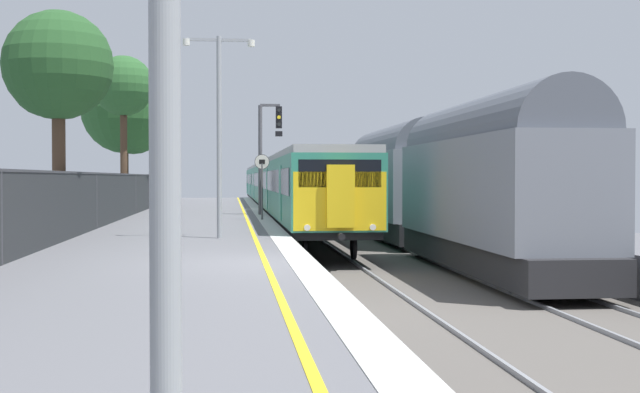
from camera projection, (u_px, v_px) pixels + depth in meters
ground at (412, 291)px, 17.09m from camera, size 17.40×110.00×1.21m
commuter_train_at_platform at (277, 184)px, 55.25m from camera, size 2.83×63.28×3.81m
freight_train_adjacent_track at (434, 179)px, 29.50m from camera, size 2.60×25.08×4.85m
signal_gantry at (266, 146)px, 38.34m from camera, size 1.10×0.24×5.07m
speed_limit_sign at (262, 178)px, 33.75m from camera, size 0.59×0.08×2.63m
platform_lamp_mid at (219, 119)px, 23.47m from camera, size 2.00×0.20×5.65m
platform_back_fence at (1, 215)px, 16.18m from camera, size 0.07×99.00×1.87m
background_tree_left at (123, 88)px, 39.12m from camera, size 2.81×2.81×7.39m
background_tree_centre at (55, 70)px, 23.86m from camera, size 3.09×3.13×6.43m
background_tree_right at (128, 113)px, 44.27m from camera, size 4.65×4.65×7.62m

